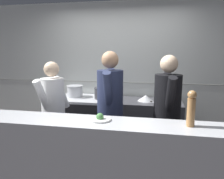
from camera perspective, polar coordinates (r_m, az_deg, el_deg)
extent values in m
cube|color=silver|center=(4.07, 2.00, 4.02)|extent=(8.00, 0.06, 2.60)
cube|color=gray|center=(4.06, 1.92, 1.87)|extent=(8.00, 0.00, 0.01)
cube|color=#232326|center=(3.99, -6.60, -8.85)|extent=(1.00, 0.70, 0.88)
cube|color=#B7BABF|center=(3.87, -6.74, -2.42)|extent=(1.02, 0.71, 0.04)
cube|color=#B7BABF|center=(3.67, -8.21, -9.52)|extent=(0.90, 0.03, 0.10)
cube|color=#38383D|center=(3.82, 9.46, -9.61)|extent=(1.07, 0.65, 0.90)
cube|color=black|center=(3.70, 9.13, -17.07)|extent=(1.05, 0.04, 0.10)
cube|color=#B7BABF|center=(2.53, -4.32, -19.09)|extent=(2.83, 0.45, 1.00)
cylinder|color=#B7BABF|center=(3.96, -9.65, -0.42)|extent=(0.27, 0.27, 0.20)
cylinder|color=#B7BABF|center=(3.94, -9.69, 0.94)|extent=(0.29, 0.29, 0.01)
cylinder|color=#2D2D33|center=(3.76, -2.54, -0.94)|extent=(0.27, 0.27, 0.19)
cylinder|color=#2D2D33|center=(3.74, -2.55, 0.41)|extent=(0.29, 0.29, 0.01)
cone|color=#B7BABF|center=(3.68, 8.80, -2.20)|extent=(0.27, 0.27, 0.10)
cube|color=#B7BABF|center=(3.56, 12.24, -3.50)|extent=(0.24, 0.13, 0.01)
cube|color=black|center=(3.63, 9.59, -3.06)|extent=(0.11, 0.06, 0.02)
cylinder|color=white|center=(2.35, -3.17, -7.83)|extent=(0.23, 0.23, 0.02)
sphere|color=#4C8C47|center=(2.34, -3.18, -7.14)|extent=(0.08, 0.08, 0.08)
cylinder|color=#AD7A47|center=(2.26, 19.93, -5.67)|extent=(0.08, 0.08, 0.28)
sphere|color=#AD7A47|center=(2.22, 20.20, -1.32)|extent=(0.09, 0.09, 0.09)
cube|color=black|center=(3.40, -14.62, -13.84)|extent=(0.31, 0.24, 0.74)
cylinder|color=white|center=(3.19, -15.16, -2.62)|extent=(0.39, 0.39, 0.61)
sphere|color=beige|center=(3.12, -15.53, 5.14)|extent=(0.21, 0.21, 0.21)
cylinder|color=white|center=(3.32, -13.08, -0.77)|extent=(0.17, 0.32, 0.51)
cylinder|color=white|center=(3.03, -17.56, -1.98)|extent=(0.17, 0.32, 0.51)
cube|color=black|center=(3.18, -0.47, -14.58)|extent=(0.31, 0.21, 0.81)
cylinder|color=#262D4C|center=(2.95, -0.49, -1.42)|extent=(0.38, 0.38, 0.67)
sphere|color=tan|center=(2.89, -0.51, 7.77)|extent=(0.23, 0.23, 0.23)
cylinder|color=#262D4C|center=(3.13, -0.01, 0.74)|extent=(0.13, 0.34, 0.56)
cylinder|color=#262D4C|center=(2.73, -1.05, -0.67)|extent=(0.13, 0.34, 0.56)
cube|color=black|center=(3.11, 13.70, -15.66)|extent=(0.31, 0.21, 0.79)
cylinder|color=black|center=(2.88, 14.29, -2.65)|extent=(0.37, 0.37, 0.65)
sphere|color=beige|center=(2.81, 14.69, 6.49)|extent=(0.22, 0.22, 0.22)
cylinder|color=black|center=(3.06, 13.81, -0.42)|extent=(0.13, 0.33, 0.54)
cylinder|color=black|center=(2.67, 14.99, -2.00)|extent=(0.13, 0.33, 0.54)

